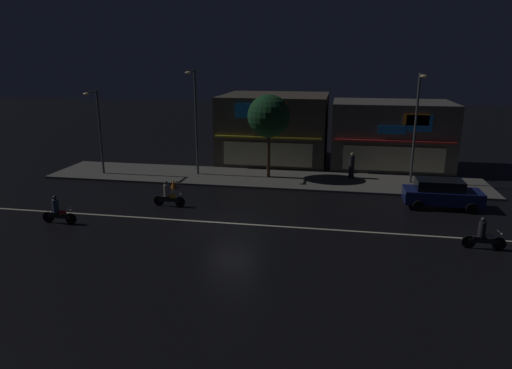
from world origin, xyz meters
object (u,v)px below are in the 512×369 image
object	(u,v)px
pedestrian_on_sidewalk	(352,166)
parked_car_near_kerb	(441,193)
streetlamp_west	(98,125)
traffic_cone	(174,184)
streetlamp_mid	(195,115)
motorcycle_lead	(483,236)
motorcycle_opposite_lane	(58,212)
streetlamp_east	(416,120)
motorcycle_following	(168,196)

from	to	relation	value
pedestrian_on_sidewalk	parked_car_near_kerb	distance (m)	7.47
streetlamp_west	traffic_cone	distance (m)	7.56
streetlamp_mid	motorcycle_lead	world-z (taller)	streetlamp_mid
streetlamp_mid	motorcycle_opposite_lane	bearing A→B (deg)	-110.76
streetlamp_mid	pedestrian_on_sidewalk	size ratio (longest dim) A/B	4.09
parked_car_near_kerb	motorcycle_lead	bearing A→B (deg)	96.36
pedestrian_on_sidewalk	traffic_cone	bearing A→B (deg)	-33.28
parked_car_near_kerb	motorcycle_lead	xyz separation A→B (m)	(0.67, -5.99, -0.24)
streetlamp_mid	motorcycle_lead	bearing A→B (deg)	-31.98
streetlamp_mid	streetlamp_east	size ratio (longest dim) A/B	1.02
motorcycle_following	traffic_cone	xyz separation A→B (m)	(-1.12, 3.87, -0.36)
streetlamp_east	parked_car_near_kerb	distance (m)	6.06
streetlamp_west	motorcycle_following	world-z (taller)	streetlamp_west
streetlamp_mid	streetlamp_east	xyz separation A→B (m)	(15.10, 0.31, -0.08)
streetlamp_west	motorcycle_opposite_lane	bearing A→B (deg)	-73.89
motorcycle_lead	motorcycle_opposite_lane	xyz separation A→B (m)	(-20.90, -0.42, 0.00)
streetlamp_west	motorcycle_lead	xyz separation A→B (m)	(23.74, -9.40, -3.16)
traffic_cone	streetlamp_east	bearing A→B (deg)	12.69
streetlamp_east	parked_car_near_kerb	bearing A→B (deg)	-78.19
pedestrian_on_sidewalk	streetlamp_west	bearing A→B (deg)	-46.66
streetlamp_east	motorcycle_following	bearing A→B (deg)	-153.11
streetlamp_mid	parked_car_near_kerb	world-z (taller)	streetlamp_mid
streetlamp_mid	parked_car_near_kerb	distance (m)	17.11
motorcycle_following	motorcycle_opposite_lane	world-z (taller)	same
streetlamp_west	motorcycle_lead	world-z (taller)	streetlamp_west
motorcycle_following	traffic_cone	bearing A→B (deg)	111.12
streetlamp_west	motorcycle_lead	bearing A→B (deg)	-21.61
streetlamp_mid	streetlamp_west	bearing A→B (deg)	-171.27
pedestrian_on_sidewalk	streetlamp_mid	bearing A→B (deg)	-47.90
pedestrian_on_sidewalk	motorcycle_opposite_lane	bearing A→B (deg)	-15.29
streetlamp_west	pedestrian_on_sidewalk	distance (m)	18.42
motorcycle_lead	motorcycle_following	xyz separation A→B (m)	(-16.28, 3.38, 0.00)
streetlamp_west	parked_car_near_kerb	size ratio (longest dim) A/B	1.41
streetlamp_west	streetlamp_east	size ratio (longest dim) A/B	0.83
motorcycle_opposite_lane	traffic_cone	bearing A→B (deg)	-108.63
motorcycle_lead	traffic_cone	size ratio (longest dim) A/B	3.45
parked_car_near_kerb	motorcycle_opposite_lane	xyz separation A→B (m)	(-20.23, -6.41, -0.24)
streetlamp_east	pedestrian_on_sidewalk	world-z (taller)	streetlamp_east
pedestrian_on_sidewalk	motorcycle_following	size ratio (longest dim) A/B	0.96
motorcycle_lead	streetlamp_east	bearing A→B (deg)	-73.57
pedestrian_on_sidewalk	traffic_cone	world-z (taller)	pedestrian_on_sidewalk
streetlamp_west	motorcycle_following	size ratio (longest dim) A/B	3.19
streetlamp_west	parked_car_near_kerb	distance (m)	23.50
streetlamp_west	motorcycle_opposite_lane	distance (m)	10.70
motorcycle_following	motorcycle_lead	bearing A→B (deg)	-6.79
streetlamp_mid	traffic_cone	world-z (taller)	streetlamp_mid
pedestrian_on_sidewalk	parked_car_near_kerb	bearing A→B (deg)	78.53
streetlamp_west	pedestrian_on_sidewalk	size ratio (longest dim) A/B	3.31
motorcycle_opposite_lane	streetlamp_east	bearing A→B (deg)	-143.84
motorcycle_opposite_lane	pedestrian_on_sidewalk	bearing A→B (deg)	-135.91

